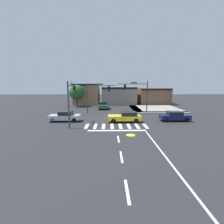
# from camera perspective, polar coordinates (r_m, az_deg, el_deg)

# --- Properties ---
(ground_plane) EXTENTS (120.00, 120.00, 0.00)m
(ground_plane) POSITION_cam_1_polar(r_m,az_deg,el_deg) (25.66, 1.02, -2.36)
(ground_plane) COLOR #2B2B2D
(crosswalk_near) EXTENTS (7.98, 2.59, 0.01)m
(crosswalk_near) POSITION_cam_1_polar(r_m,az_deg,el_deg) (21.29, 1.45, -4.89)
(crosswalk_near) COLOR silver
(crosswalk_near) RESTS_ON ground_plane
(lane_markings) EXTENTS (6.80, 18.75, 0.01)m
(lane_markings) POSITION_cam_1_polar(r_m,az_deg,el_deg) (14.82, 7.19, -11.62)
(lane_markings) COLOR white
(lane_markings) RESTS_ON ground_plane
(bike_detector_marking) EXTENTS (0.99, 0.99, 0.01)m
(bike_detector_marking) POSITION_cam_1_polar(r_m,az_deg,el_deg) (17.80, 6.46, -7.90)
(bike_detector_marking) COLOR yellow
(bike_detector_marking) RESTS_ON ground_plane
(curb_corner_northeast) EXTENTS (10.00, 10.60, 0.15)m
(curb_corner_northeast) POSITION_cam_1_polar(r_m,az_deg,el_deg) (36.14, 14.06, 1.01)
(curb_corner_northeast) COLOR #9E998E
(curb_corner_northeast) RESTS_ON ground_plane
(storefront_row) EXTENTS (24.92, 6.65, 5.37)m
(storefront_row) POSITION_cam_1_polar(r_m,az_deg,el_deg) (44.41, 2.42, 5.85)
(storefront_row) COLOR #93704C
(storefront_row) RESTS_ON ground_plane
(traffic_signal_northeast) EXTENTS (5.53, 0.32, 5.81)m
(traffic_signal_northeast) POSITION_cam_1_polar(r_m,az_deg,el_deg) (30.59, 8.61, 7.09)
(traffic_signal_northeast) COLOR #383A3D
(traffic_signal_northeast) RESTS_ON ground_plane
(traffic_signal_southwest) EXTENTS (0.32, 4.66, 5.66)m
(traffic_signal_southwest) POSITION_cam_1_polar(r_m,az_deg,el_deg) (21.90, -13.87, 5.48)
(traffic_signal_southwest) COLOR #383A3D
(traffic_signal_southwest) RESTS_ON ground_plane
(traffic_signal_northwest) EXTENTS (5.32, 0.32, 5.45)m
(traffic_signal_northwest) POSITION_cam_1_polar(r_m,az_deg,el_deg) (30.44, -5.10, 6.75)
(traffic_signal_northwest) COLOR #383A3D
(traffic_signal_northwest) RESTS_ON ground_plane
(car_silver) EXTENTS (4.37, 1.83, 1.47)m
(car_silver) POSITION_cam_1_polar(r_m,az_deg,el_deg) (24.79, -15.86, -1.44)
(car_silver) COLOR #B7BABF
(car_silver) RESTS_ON ground_plane
(car_yellow) EXTENTS (4.60, 1.84, 1.46)m
(car_yellow) POSITION_cam_1_polar(r_m,az_deg,el_deg) (23.46, 4.60, -1.68)
(car_yellow) COLOR gold
(car_yellow) RESTS_ON ground_plane
(car_navy) EXTENTS (4.16, 1.73, 1.43)m
(car_navy) POSITION_cam_1_polar(r_m,az_deg,el_deg) (25.67, 20.78, -1.35)
(car_navy) COLOR #141E4C
(car_navy) RESTS_ON ground_plane
(car_green) EXTENTS (1.92, 4.18, 1.53)m
(car_green) POSITION_cam_1_polar(r_m,az_deg,el_deg) (35.69, -2.97, 2.35)
(car_green) COLOR #1E6638
(car_green) RESTS_ON ground_plane
(roadside_tree) EXTENTS (3.49, 3.49, 5.15)m
(roadside_tree) POSITION_cam_1_polar(r_m,az_deg,el_deg) (39.86, -12.09, 6.66)
(roadside_tree) COLOR #4C3823
(roadside_tree) RESTS_ON ground_plane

